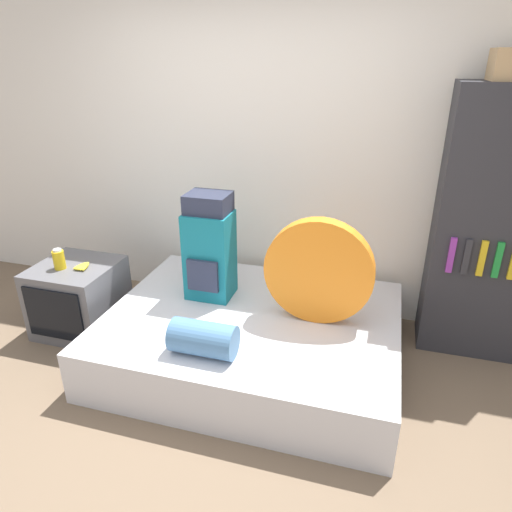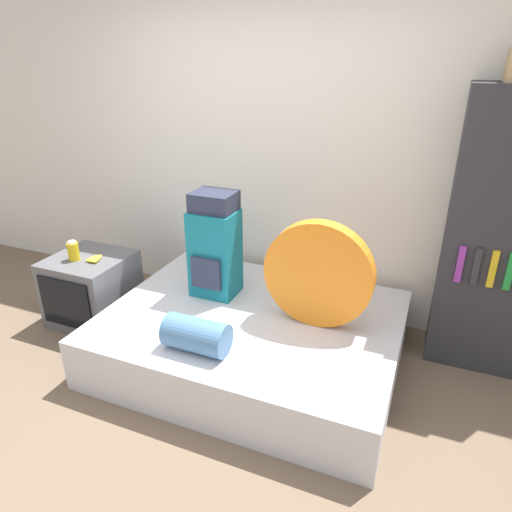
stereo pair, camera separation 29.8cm
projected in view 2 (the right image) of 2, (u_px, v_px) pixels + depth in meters
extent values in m
plane|color=brown|center=(165.00, 430.00, 2.69)|extent=(16.00, 16.00, 0.00)
cube|color=white|center=(272.00, 154.00, 3.63)|extent=(8.00, 0.05, 2.60)
cube|color=silver|center=(252.00, 337.00, 3.25)|extent=(2.00, 1.55, 0.37)
cube|color=#14707F|center=(215.00, 253.00, 3.34)|extent=(0.33, 0.27, 0.65)
cube|color=#282D42|center=(214.00, 202.00, 3.20)|extent=(0.30, 0.25, 0.14)
cube|color=#282D42|center=(206.00, 273.00, 3.26)|extent=(0.23, 0.03, 0.23)
cylinder|color=orange|center=(318.00, 274.00, 2.94)|extent=(0.72, 0.11, 0.72)
cylinder|color=teal|center=(196.00, 335.00, 2.75)|extent=(0.40, 0.21, 0.21)
cube|color=#5B5B60|center=(93.00, 288.00, 3.72)|extent=(0.59, 0.58, 0.55)
cube|color=black|center=(65.00, 304.00, 3.46)|extent=(0.47, 0.02, 0.40)
cylinder|color=gold|center=(73.00, 251.00, 3.54)|extent=(0.08, 0.08, 0.14)
cylinder|color=white|center=(72.00, 242.00, 3.51)|extent=(0.06, 0.06, 0.02)
ellipsoid|color=yellow|center=(94.00, 258.00, 3.56)|extent=(0.07, 0.14, 0.03)
ellipsoid|color=yellow|center=(95.00, 258.00, 3.56)|extent=(0.05, 0.14, 0.03)
ellipsoid|color=yellow|center=(96.00, 258.00, 3.55)|extent=(0.03, 0.14, 0.03)
ellipsoid|color=yellow|center=(97.00, 259.00, 3.55)|extent=(0.05, 0.14, 0.03)
ellipsoid|color=yellow|center=(98.00, 259.00, 3.55)|extent=(0.07, 0.14, 0.03)
cube|color=#2D2D33|center=(504.00, 237.00, 2.96)|extent=(0.72, 0.37, 1.88)
cube|color=purple|center=(460.00, 264.00, 2.93)|extent=(0.04, 0.02, 0.25)
cube|color=#2D2D33|center=(476.00, 267.00, 2.90)|extent=(0.04, 0.02, 0.25)
cube|color=gold|center=(493.00, 269.00, 2.87)|extent=(0.04, 0.02, 0.25)
cube|color=#1E8E38|center=(510.00, 272.00, 2.83)|extent=(0.04, 0.02, 0.25)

